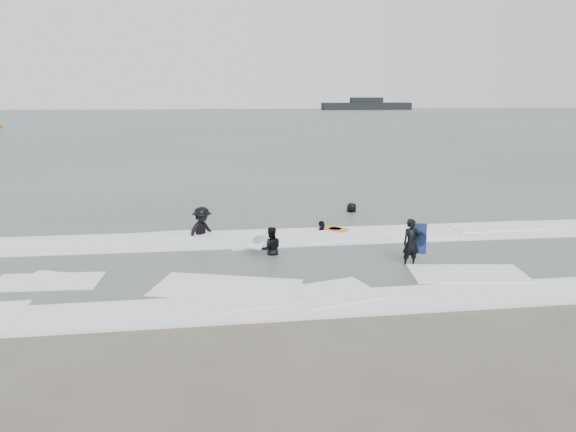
{
  "coord_description": "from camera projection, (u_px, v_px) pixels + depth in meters",
  "views": [
    {
      "loc": [
        -2.46,
        -13.84,
        5.33
      ],
      "look_at": [
        0.0,
        5.0,
        1.1
      ],
      "focal_mm": 35.0,
      "sensor_mm": 36.0,
      "label": 1
    }
  ],
  "objects": [
    {
      "name": "vessel_horizon",
      "position": [
        366.0,
        105.0,
        163.62
      ],
      "size": [
        26.05,
        4.65,
        3.54
      ],
      "color": "black",
      "rests_on": "ground"
    },
    {
      "name": "surf_foam",
      "position": [
        293.0,
        256.0,
        18.44
      ],
      "size": [
        30.03,
        9.06,
        0.09
      ],
      "color": "white",
      "rests_on": "ground"
    },
    {
      "name": "surfer_centre",
      "position": [
        410.0,
        266.0,
        17.48
      ],
      "size": [
        0.59,
        0.42,
        1.53
      ],
      "primitive_type": "imported",
      "rotation": [
        0.0,
        0.0,
        0.09
      ],
      "color": "black",
      "rests_on": "ground"
    },
    {
      "name": "ground",
      "position": [
        312.0,
        297.0,
        14.87
      ],
      "size": [
        320.0,
        320.0,
        0.0
      ],
      "primitive_type": "plane",
      "color": "brown",
      "rests_on": "ground"
    },
    {
      "name": "surfer_right_far",
      "position": [
        352.0,
        213.0,
        25.11
      ],
      "size": [
        0.94,
        0.89,
        1.62
      ],
      "primitive_type": "imported",
      "rotation": [
        0.0,
        0.0,
        -2.5
      ],
      "color": "black",
      "rests_on": "ground"
    },
    {
      "name": "sea",
      "position": [
        229.0,
        124.0,
        92.28
      ],
      "size": [
        320.0,
        320.0,
        0.0
      ],
      "primitive_type": "plane",
      "color": "#47544C",
      "rests_on": "ground"
    },
    {
      "name": "surfer_right_near",
      "position": [
        322.0,
        232.0,
        21.8
      ],
      "size": [
        1.0,
        0.66,
        1.58
      ],
      "primitive_type": "imported",
      "rotation": [
        0.0,
        0.0,
        -2.82
      ],
      "color": "black",
      "rests_on": "ground"
    },
    {
      "name": "surfer_wading",
      "position": [
        271.0,
        255.0,
        18.64
      ],
      "size": [
        0.75,
        0.59,
        1.52
      ],
      "primitive_type": "imported",
      "rotation": [
        0.0,
        0.0,
        3.17
      ],
      "color": "black",
      "rests_on": "ground"
    },
    {
      "name": "surfer_breaker",
      "position": [
        202.0,
        236.0,
        21.1
      ],
      "size": [
        1.43,
        1.42,
        1.98
      ],
      "primitive_type": "imported",
      "rotation": [
        0.0,
        0.0,
        0.77
      ],
      "color": "black",
      "rests_on": "ground"
    },
    {
      "name": "bodyboards",
      "position": [
        335.0,
        236.0,
        19.22
      ],
      "size": [
        5.56,
        5.11,
        1.25
      ],
      "color": "#0F1E47",
      "rests_on": "ground"
    }
  ]
}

